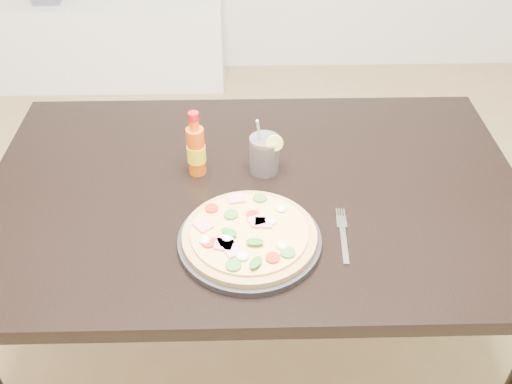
{
  "coord_description": "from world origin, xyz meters",
  "views": [
    {
      "loc": [
        0.02,
        -1.07,
        1.68
      ],
      "look_at": [
        0.05,
        -0.04,
        0.83
      ],
      "focal_mm": 40.0,
      "sensor_mm": 36.0,
      "label": 1
    }
  ],
  "objects_px": {
    "plate": "(250,240)",
    "cola_cup": "(264,155)",
    "hot_sauce_bottle": "(196,150)",
    "media_console": "(103,42)",
    "fork": "(343,233)",
    "dining_table": "(255,211)",
    "pizza": "(249,234)"
  },
  "relations": [
    {
      "from": "plate",
      "to": "cola_cup",
      "type": "height_order",
      "value": "cola_cup"
    },
    {
      "from": "hot_sauce_bottle",
      "to": "media_console",
      "type": "height_order",
      "value": "hot_sauce_bottle"
    },
    {
      "from": "plate",
      "to": "fork",
      "type": "relative_size",
      "value": 1.76
    },
    {
      "from": "dining_table",
      "to": "plate",
      "type": "bearing_deg",
      "value": -94.63
    },
    {
      "from": "plate",
      "to": "hot_sauce_bottle",
      "type": "relative_size",
      "value": 1.8
    },
    {
      "from": "hot_sauce_bottle",
      "to": "cola_cup",
      "type": "relative_size",
      "value": 1.07
    },
    {
      "from": "cola_cup",
      "to": "dining_table",
      "type": "bearing_deg",
      "value": -110.45
    },
    {
      "from": "hot_sauce_bottle",
      "to": "fork",
      "type": "relative_size",
      "value": 0.98
    },
    {
      "from": "hot_sauce_bottle",
      "to": "fork",
      "type": "height_order",
      "value": "hot_sauce_bottle"
    },
    {
      "from": "cola_cup",
      "to": "fork",
      "type": "bearing_deg",
      "value": -55.39
    },
    {
      "from": "hot_sauce_bottle",
      "to": "fork",
      "type": "distance_m",
      "value": 0.44
    },
    {
      "from": "plate",
      "to": "pizza",
      "type": "xyz_separation_m",
      "value": [
        -0.0,
        -0.0,
        0.02
      ]
    },
    {
      "from": "dining_table",
      "to": "cola_cup",
      "type": "distance_m",
      "value": 0.15
    },
    {
      "from": "hot_sauce_bottle",
      "to": "dining_table",
      "type": "bearing_deg",
      "value": -23.6
    },
    {
      "from": "dining_table",
      "to": "hot_sauce_bottle",
      "type": "xyz_separation_m",
      "value": [
        -0.15,
        0.07,
        0.16
      ]
    },
    {
      "from": "dining_table",
      "to": "pizza",
      "type": "relative_size",
      "value": 4.52
    },
    {
      "from": "hot_sauce_bottle",
      "to": "media_console",
      "type": "xyz_separation_m",
      "value": [
        -0.69,
        1.92,
        -0.57
      ]
    },
    {
      "from": "pizza",
      "to": "media_console",
      "type": "height_order",
      "value": "pizza"
    },
    {
      "from": "dining_table",
      "to": "media_console",
      "type": "height_order",
      "value": "dining_table"
    },
    {
      "from": "pizza",
      "to": "plate",
      "type": "bearing_deg",
      "value": 23.83
    },
    {
      "from": "dining_table",
      "to": "pizza",
      "type": "bearing_deg",
      "value": -94.94
    },
    {
      "from": "plate",
      "to": "cola_cup",
      "type": "xyz_separation_m",
      "value": [
        0.04,
        0.28,
        0.04
      ]
    },
    {
      "from": "cola_cup",
      "to": "media_console",
      "type": "height_order",
      "value": "cola_cup"
    },
    {
      "from": "hot_sauce_bottle",
      "to": "cola_cup",
      "type": "xyz_separation_m",
      "value": [
        0.18,
        0.01,
        -0.02
      ]
    },
    {
      "from": "dining_table",
      "to": "fork",
      "type": "xyz_separation_m",
      "value": [
        0.2,
        -0.18,
        0.09
      ]
    },
    {
      "from": "dining_table",
      "to": "cola_cup",
      "type": "relative_size",
      "value": 8.08
    },
    {
      "from": "hot_sauce_bottle",
      "to": "media_console",
      "type": "bearing_deg",
      "value": 109.88
    },
    {
      "from": "pizza",
      "to": "cola_cup",
      "type": "bearing_deg",
      "value": 80.93
    },
    {
      "from": "plate",
      "to": "cola_cup",
      "type": "distance_m",
      "value": 0.29
    },
    {
      "from": "dining_table",
      "to": "hot_sauce_bottle",
      "type": "height_order",
      "value": "hot_sauce_bottle"
    },
    {
      "from": "plate",
      "to": "pizza",
      "type": "relative_size",
      "value": 1.07
    },
    {
      "from": "dining_table",
      "to": "fork",
      "type": "relative_size",
      "value": 7.42
    }
  ]
}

